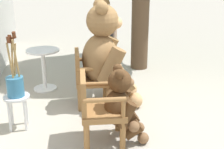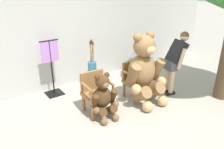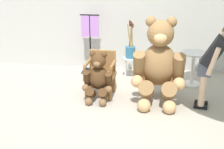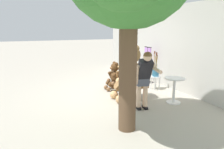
{
  "view_description": "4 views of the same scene",
  "coord_description": "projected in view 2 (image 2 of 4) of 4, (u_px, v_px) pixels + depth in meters",
  "views": [
    {
      "loc": [
        -3.93,
        1.12,
        2.07
      ],
      "look_at": [
        -0.01,
        0.45,
        0.67
      ],
      "focal_mm": 50.0,
      "sensor_mm": 36.0,
      "label": 1
    },
    {
      "loc": [
        -2.66,
        -2.78,
        2.54
      ],
      "look_at": [
        -0.36,
        0.42,
        0.9
      ],
      "focal_mm": 35.0,
      "sensor_mm": 36.0,
      "label": 2
    },
    {
      "loc": [
        0.32,
        -4.93,
        2.56
      ],
      "look_at": [
        -0.28,
        0.26,
        0.59
      ],
      "focal_mm": 50.0,
      "sensor_mm": 36.0,
      "label": 3
    },
    {
      "loc": [
        5.98,
        -2.46,
        2.08
      ],
      "look_at": [
        0.11,
        0.06,
        0.69
      ],
      "focal_mm": 35.0,
      "sensor_mm": 36.0,
      "label": 4
    }
  ],
  "objects": [
    {
      "name": "white_stool",
      "position": [
        92.0,
        75.0,
        5.63
      ],
      "size": [
        0.34,
        0.34,
        0.46
      ],
      "color": "silver",
      "rests_on": "ground"
    },
    {
      "name": "back_wall",
      "position": [
        79.0,
        31.0,
        5.75
      ],
      "size": [
        10.0,
        0.16,
        2.8
      ],
      "primitive_type": "cube",
      "color": "beige",
      "rests_on": "ground"
    },
    {
      "name": "ground_plane",
      "position": [
        138.0,
        117.0,
        4.49
      ],
      "size": [
        60.0,
        60.0,
        0.0
      ],
      "primitive_type": "plane",
      "color": "#A8A091"
    },
    {
      "name": "wooden_chair_right",
      "position": [
        136.0,
        79.0,
        5.16
      ],
      "size": [
        0.58,
        0.54,
        0.86
      ],
      "color": "olive",
      "rests_on": "ground"
    },
    {
      "name": "teddy_bear_large",
      "position": [
        144.0,
        70.0,
        4.83
      ],
      "size": [
        0.96,
        0.92,
        1.61
      ],
      "color": "olive",
      "rests_on": "ground"
    },
    {
      "name": "clothing_display_stand",
      "position": [
        52.0,
        67.0,
        5.18
      ],
      "size": [
        0.44,
        0.4,
        1.36
      ],
      "color": "black",
      "rests_on": "ground"
    },
    {
      "name": "wooden_chair_left",
      "position": [
        96.0,
        91.0,
        4.56
      ],
      "size": [
        0.59,
        0.55,
        0.86
      ],
      "color": "olive",
      "rests_on": "ground"
    },
    {
      "name": "teddy_bear_small",
      "position": [
        104.0,
        97.0,
        4.33
      ],
      "size": [
        0.57,
        0.55,
        0.96
      ],
      "color": "#4C3019",
      "rests_on": "ground"
    },
    {
      "name": "person_visitor",
      "position": [
        175.0,
        58.0,
        5.2
      ],
      "size": [
        0.84,
        0.48,
        1.52
      ],
      "color": "black",
      "rests_on": "ground"
    },
    {
      "name": "round_side_table",
      "position": [
        139.0,
        65.0,
        6.09
      ],
      "size": [
        0.56,
        0.56,
        0.72
      ],
      "color": "white",
      "rests_on": "ground"
    },
    {
      "name": "brush_bucket",
      "position": [
        92.0,
        65.0,
        5.52
      ],
      "size": [
        0.22,
        0.22,
        0.85
      ],
      "color": "teal",
      "rests_on": "white_stool"
    }
  ]
}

